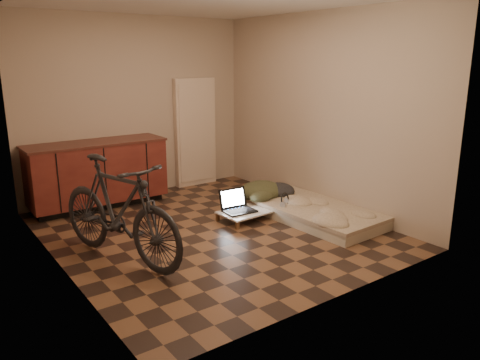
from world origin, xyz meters
TOP-DOWN VIEW (x-y plane):
  - room_shell at (0.00, 0.00)m, footprint 3.50×4.00m
  - cabinets at (-0.75, 1.70)m, footprint 1.84×0.62m
  - appliance_panel at (0.95, 1.94)m, footprint 0.70×0.10m
  - bicycle at (-1.20, -0.17)m, footprint 1.03×1.89m
  - futon at (1.30, -0.34)m, footprint 1.01×1.98m
  - clothing_pile at (1.13, 0.36)m, footprint 0.70×0.59m
  - headphones at (1.03, -0.16)m, footprint 0.28×0.27m
  - lap_desk at (0.58, 0.06)m, footprint 0.73×0.50m
  - laptop at (0.48, 0.13)m, footprint 0.41×0.37m
  - mouse at (0.85, 0.09)m, footprint 0.07×0.10m

SIDE VIEW (x-z plane):
  - futon at x=1.30m, z-range 0.00..0.17m
  - lap_desk at x=0.58m, z-range 0.04..0.16m
  - mouse at x=0.85m, z-range 0.12..0.15m
  - laptop at x=0.48m, z-range 0.04..0.30m
  - headphones at x=1.03m, z-range 0.17..0.31m
  - clothing_pile at x=1.13m, z-range 0.17..0.44m
  - cabinets at x=-0.75m, z-range 0.01..0.92m
  - bicycle at x=-1.20m, z-range 0.00..1.17m
  - appliance_panel at x=0.95m, z-range 0.00..1.70m
  - room_shell at x=0.00m, z-range 0.00..2.60m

